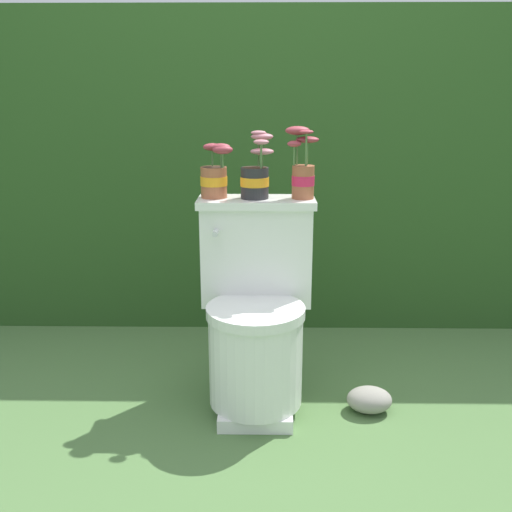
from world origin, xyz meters
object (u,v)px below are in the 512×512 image
(toilet, at_px, (256,316))
(garden_stone, at_px, (369,400))
(potted_plant_left, at_px, (215,176))
(potted_plant_midleft, at_px, (256,175))
(potted_plant_middle, at_px, (303,170))

(toilet, relative_size, garden_stone, 4.59)
(potted_plant_left, height_order, potted_plant_midleft, potted_plant_midleft)
(potted_plant_left, height_order, garden_stone, potted_plant_left)
(potted_plant_left, distance_m, potted_plant_middle, 0.33)
(potted_plant_left, bearing_deg, potted_plant_midleft, -4.07)
(potted_plant_left, relative_size, potted_plant_midleft, 0.82)
(potted_plant_middle, xyz_separation_m, garden_stone, (0.26, -0.19, -0.83))
(potted_plant_left, bearing_deg, garden_stone, -19.36)
(potted_plant_left, relative_size, potted_plant_middle, 0.77)
(garden_stone, bearing_deg, potted_plant_midleft, 155.71)
(toilet, xyz_separation_m, potted_plant_middle, (0.17, 0.13, 0.53))
(toilet, distance_m, potted_plant_middle, 0.57)
(potted_plant_midleft, relative_size, garden_stone, 1.45)
(potted_plant_middle, bearing_deg, garden_stone, -37.21)
(potted_plant_midleft, xyz_separation_m, potted_plant_middle, (0.17, 0.00, 0.02))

